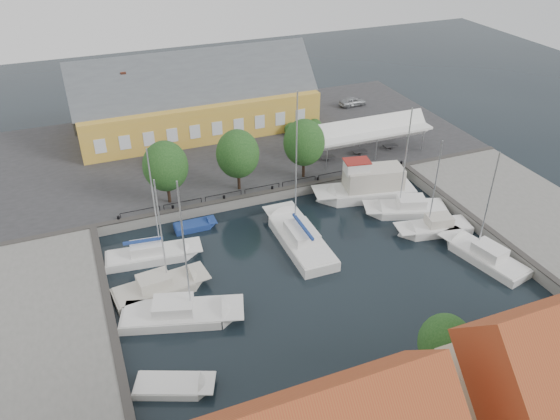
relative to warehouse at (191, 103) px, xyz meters
The scene contains 20 objects.
ground 28.82m from the warehouse, 84.77° to the right, with size 140.00×140.00×0.00m, color black.
north_quay 7.13m from the warehouse, 64.14° to the right, with size 56.00×26.00×1.00m, color #2D2D30.
west_quay 36.24m from the warehouse, 122.58° to the right, with size 12.00×24.00×1.00m, color slate.
east_quay 39.27m from the warehouse, 50.98° to the right, with size 12.00×24.00×1.00m, color slate.
quay_edge_fittings 23.99m from the warehouse, 83.67° to the right, with size 56.00×24.72×0.40m.
warehouse is the anchor object (origin of this frame).
tent_canopy 21.63m from the warehouse, 39.86° to the right, with size 14.00×4.00×2.83m.
quay_trees 16.37m from the warehouse, 87.91° to the right, with size 18.20×4.20×6.30m.
car_silver 22.17m from the warehouse, ahead, with size 1.51×3.75×1.28m, color #94979B.
car_red 10.98m from the warehouse, 120.69° to the right, with size 1.54×4.42×1.46m, color #5D1815.
center_sailboat 26.43m from the warehouse, 83.32° to the right, with size 3.29×10.67×14.28m.
trawler 24.74m from the warehouse, 58.93° to the right, with size 10.63×4.95×5.00m.
east_boat_a 29.34m from the warehouse, 59.62° to the right, with size 8.26×5.00×11.28m.
east_boat_b 32.86m from the warehouse, 62.18° to the right, with size 7.22×3.47×9.73m.
east_boat_c 38.06m from the warehouse, 64.08° to the right, with size 4.19×8.35×10.38m.
west_boat_a 25.61m from the warehouse, 112.20° to the right, with size 8.31×3.17×10.83m.
west_boat_b 29.90m from the warehouse, 109.31° to the right, with size 7.76×3.44×10.39m.
west_boat_c 32.98m from the warehouse, 105.95° to the right, with size 9.34×5.32×12.07m.
launch_sw 39.42m from the warehouse, 106.01° to the right, with size 5.41×3.70×0.98m.
launch_nw 21.16m from the warehouse, 103.96° to the right, with size 3.94×1.59×0.88m.
Camera 1 is at (-15.82, -33.65, 27.88)m, focal length 35.00 mm.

